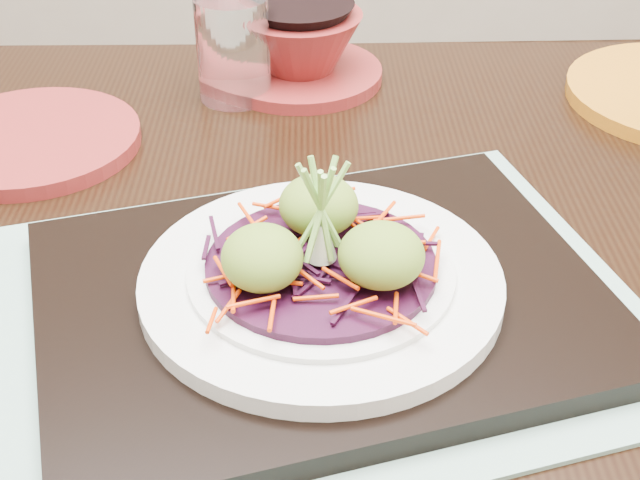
{
  "coord_description": "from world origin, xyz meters",
  "views": [
    {
      "loc": [
        0.05,
        -0.62,
        1.07
      ],
      "look_at": [
        0.07,
        -0.14,
        0.74
      ],
      "focal_mm": 50.0,
      "sensor_mm": 36.0,
      "label": 1
    }
  ],
  "objects_px": {
    "dining_table": "(279,335)",
    "serving_tray": "(321,299)",
    "terracotta_side_plate": "(32,140)",
    "terracotta_bowl_set": "(300,51)",
    "white_plate": "(321,280)",
    "water_glass": "(233,48)"
  },
  "relations": [
    {
      "from": "serving_tray",
      "to": "white_plate",
      "type": "distance_m",
      "value": 0.02
    },
    {
      "from": "serving_tray",
      "to": "dining_table",
      "type": "bearing_deg",
      "value": 94.9
    },
    {
      "from": "white_plate",
      "to": "water_glass",
      "type": "distance_m",
      "value": 0.34
    },
    {
      "from": "terracotta_side_plate",
      "to": "serving_tray",
      "type": "bearing_deg",
      "value": -44.27
    },
    {
      "from": "terracotta_bowl_set",
      "to": "white_plate",
      "type": "bearing_deg",
      "value": -88.88
    },
    {
      "from": "white_plate",
      "to": "water_glass",
      "type": "height_order",
      "value": "water_glass"
    },
    {
      "from": "water_glass",
      "to": "terracotta_bowl_set",
      "type": "distance_m",
      "value": 0.07
    },
    {
      "from": "white_plate",
      "to": "terracotta_side_plate",
      "type": "relative_size",
      "value": 1.25
    },
    {
      "from": "dining_table",
      "to": "serving_tray",
      "type": "bearing_deg",
      "value": -69.15
    },
    {
      "from": "serving_tray",
      "to": "terracotta_bowl_set",
      "type": "relative_size",
      "value": 1.7
    },
    {
      "from": "white_plate",
      "to": "terracotta_side_plate",
      "type": "bearing_deg",
      "value": 135.73
    },
    {
      "from": "serving_tray",
      "to": "white_plate",
      "type": "relative_size",
      "value": 1.54
    },
    {
      "from": "dining_table",
      "to": "serving_tray",
      "type": "xyz_separation_m",
      "value": [
        0.03,
        -0.09,
        0.1
      ]
    },
    {
      "from": "dining_table",
      "to": "terracotta_bowl_set",
      "type": "bearing_deg",
      "value": 86.41
    },
    {
      "from": "dining_table",
      "to": "terracotta_bowl_set",
      "type": "height_order",
      "value": "terracotta_bowl_set"
    },
    {
      "from": "terracotta_bowl_set",
      "to": "dining_table",
      "type": "bearing_deg",
      "value": -94.78
    },
    {
      "from": "terracotta_side_plate",
      "to": "water_glass",
      "type": "height_order",
      "value": "water_glass"
    },
    {
      "from": "white_plate",
      "to": "terracotta_bowl_set",
      "type": "height_order",
      "value": "terracotta_bowl_set"
    },
    {
      "from": "dining_table",
      "to": "serving_tray",
      "type": "distance_m",
      "value": 0.14
    },
    {
      "from": "terracotta_side_plate",
      "to": "water_glass",
      "type": "bearing_deg",
      "value": 28.73
    },
    {
      "from": "terracotta_side_plate",
      "to": "terracotta_bowl_set",
      "type": "relative_size",
      "value": 0.88
    },
    {
      "from": "dining_table",
      "to": "water_glass",
      "type": "relative_size",
      "value": 11.61
    }
  ]
}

